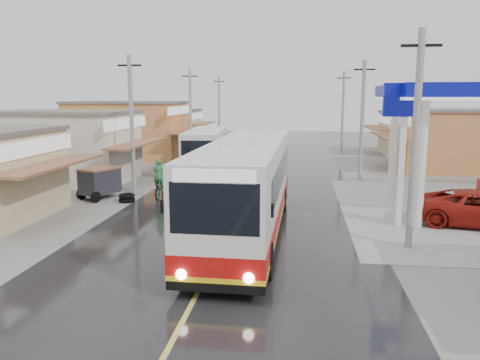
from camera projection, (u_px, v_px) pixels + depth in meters
The scene contains 11 objects.
ground at pixel (225, 241), 18.54m from camera, with size 120.00×120.00×0.00m, color slate.
road at pixel (259, 177), 33.19m from camera, with size 12.00×90.00×0.02m, color black.
centre_line at pixel (259, 177), 33.18m from camera, with size 0.15×90.00×0.01m, color #D8CC4C.
shopfronts_left at pixel (102, 167), 37.75m from camera, with size 11.00×44.00×5.20m, color tan, non-canonical shape.
utility_poles_left at pixel (167, 173), 35.04m from camera, with size 1.60×50.00×8.00m, color gray, non-canonical shape.
utility_poles_right at pixel (359, 179), 32.31m from camera, with size 1.60×36.00×8.00m, color gray, non-canonical shape.
coach_bus at pixel (247, 187), 18.97m from camera, with size 3.17×13.40×4.17m.
second_bus at pixel (206, 149), 35.41m from camera, with size 3.34×9.63×3.13m.
cyclist at pixel (160, 185), 26.22m from camera, with size 0.83×2.11×2.24m.
tricycle_near at pixel (99, 181), 26.07m from camera, with size 2.17×2.63×1.73m.
tyre_stack at pixel (127, 198), 25.30m from camera, with size 0.88×0.88×0.45m.
Camera 1 is at (2.85, -17.61, 5.65)m, focal length 35.00 mm.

